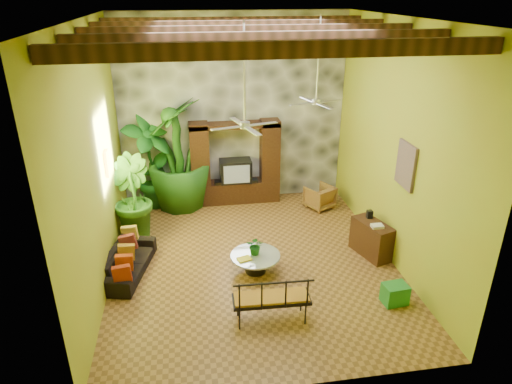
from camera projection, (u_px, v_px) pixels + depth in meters
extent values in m
plane|color=brown|center=(253.00, 261.00, 10.01)|extent=(7.00, 7.00, 0.00)
cube|color=silver|center=(252.00, 18.00, 7.96)|extent=(6.00, 7.00, 0.02)
cube|color=gold|center=(233.00, 110.00, 12.14)|extent=(6.00, 0.02, 5.00)
cube|color=gold|center=(95.00, 162.00, 8.56)|extent=(0.02, 7.00, 5.00)
cube|color=gold|center=(396.00, 146.00, 9.42)|extent=(0.02, 7.00, 5.00)
cube|color=#33363A|center=(233.00, 111.00, 12.09)|extent=(5.98, 0.10, 4.98)
cube|color=#3E2213|center=(283.00, 49.00, 5.71)|extent=(5.95, 0.16, 0.22)
cube|color=#3E2213|center=(265.00, 39.00, 6.88)|extent=(5.95, 0.16, 0.22)
cube|color=#3E2213|center=(252.00, 32.00, 8.05)|extent=(5.95, 0.16, 0.22)
cube|color=#3E2213|center=(243.00, 26.00, 9.22)|extent=(5.95, 0.16, 0.22)
cube|color=#3E2213|center=(235.00, 22.00, 10.39)|extent=(5.95, 0.16, 0.22)
cube|color=black|center=(236.00, 191.00, 12.72)|extent=(2.40, 0.50, 0.60)
cube|color=black|center=(200.00, 159.00, 12.17)|extent=(0.50, 0.48, 2.00)
cube|color=black|center=(270.00, 156.00, 12.44)|extent=(0.50, 0.48, 2.00)
cube|color=black|center=(235.00, 125.00, 11.94)|extent=(2.40, 0.48, 0.12)
cube|color=black|center=(236.00, 171.00, 12.44)|extent=(0.85, 0.52, 0.62)
cube|color=#8C99A8|center=(237.00, 174.00, 12.20)|extent=(0.70, 0.02, 0.50)
cylinder|color=silver|center=(244.00, 75.00, 7.94)|extent=(0.04, 0.04, 1.80)
cylinder|color=silver|center=(245.00, 125.00, 8.31)|extent=(0.18, 0.18, 0.12)
cube|color=silver|center=(263.00, 124.00, 8.45)|extent=(0.58, 0.26, 0.01)
cube|color=silver|center=(238.00, 121.00, 8.62)|extent=(0.26, 0.58, 0.01)
cube|color=silver|center=(226.00, 128.00, 8.18)|extent=(0.58, 0.26, 0.01)
cube|color=silver|center=(253.00, 131.00, 8.02)|extent=(0.26, 0.58, 0.01)
cylinder|color=silver|center=(318.00, 59.00, 9.64)|extent=(0.04, 0.04, 1.80)
cylinder|color=silver|center=(316.00, 102.00, 10.01)|extent=(0.18, 0.18, 0.12)
cube|color=silver|center=(330.00, 101.00, 10.15)|extent=(0.58, 0.26, 0.01)
cube|color=silver|center=(308.00, 99.00, 10.32)|extent=(0.26, 0.58, 0.01)
cube|color=silver|center=(302.00, 104.00, 9.88)|extent=(0.58, 0.26, 0.01)
cube|color=silver|center=(325.00, 106.00, 9.72)|extent=(0.26, 0.58, 0.01)
cube|color=yellow|center=(107.00, 163.00, 9.63)|extent=(0.06, 0.32, 0.55)
cube|color=#245084|center=(406.00, 165.00, 8.95)|extent=(0.06, 0.70, 0.90)
imported|color=black|center=(128.00, 262.00, 9.51)|extent=(1.12, 1.95, 0.53)
imported|color=brown|center=(320.00, 197.00, 12.35)|extent=(0.90, 0.91, 0.62)
imported|color=#175A1E|center=(151.00, 161.00, 11.99)|extent=(1.67, 1.55, 2.62)
imported|color=#2B661B|center=(131.00, 198.00, 10.67)|extent=(1.35, 1.40, 2.00)
imported|color=#215817|center=(178.00, 154.00, 11.95)|extent=(2.03, 2.03, 2.98)
cylinder|color=black|center=(255.00, 264.00, 9.59)|extent=(0.44, 0.44, 0.36)
cylinder|color=#B0BCB6|center=(255.00, 256.00, 9.51)|extent=(1.04, 1.04, 0.04)
imported|color=#175B18|center=(256.00, 246.00, 9.46)|extent=(0.44, 0.41, 0.39)
cube|color=yellow|center=(244.00, 259.00, 9.33)|extent=(0.32, 0.27, 0.03)
cube|color=black|center=(271.00, 299.00, 8.07)|extent=(1.39, 0.51, 0.06)
cube|color=#A26C1C|center=(271.00, 297.00, 8.05)|extent=(1.32, 0.46, 0.06)
cube|color=black|center=(274.00, 295.00, 7.73)|extent=(1.38, 0.09, 0.54)
cube|color=#3C2413|center=(372.00, 239.00, 10.12)|extent=(0.73, 1.08, 0.79)
cube|color=#1E7129|center=(395.00, 294.00, 8.62)|extent=(0.48, 0.38, 0.40)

